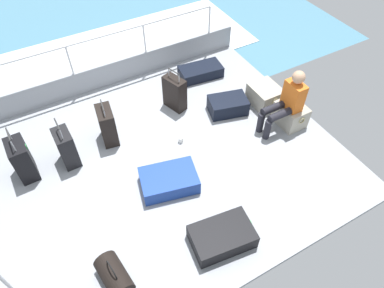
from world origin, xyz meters
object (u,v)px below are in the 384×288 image
cargo_crate_1 (290,114)px  suitcase_1 (175,93)px  suitcase_4 (66,148)px  paper_cup (181,140)px  cargo_crate_0 (265,95)px  suitcase_3 (107,125)px  suitcase_0 (169,180)px  suitcase_6 (201,72)px  duffel_bag (114,276)px  passenger_seated (286,101)px  suitcase_2 (222,236)px  suitcase_7 (22,160)px  suitcase_5 (228,105)px

cargo_crate_1 → suitcase_1: (-1.31, -1.49, 0.12)m
suitcase_4 → paper_cup: 1.75m
cargo_crate_0 → suitcase_3: (-0.51, -2.71, 0.13)m
suitcase_0 → cargo_crate_1: bearing=94.1°
suitcase_6 → duffel_bag: bearing=-44.5°
passenger_seated → suitcase_1: size_ratio=1.39×
cargo_crate_1 → suitcase_1: bearing=-131.2°
suitcase_1 → suitcase_2: (2.59, -0.68, -0.18)m
duffel_bag → suitcase_7: bearing=-165.8°
cargo_crate_0 → suitcase_1: suitcase_1 is taller
suitcase_0 → duffel_bag: bearing=-52.0°
cargo_crate_1 → suitcase_7: bearing=-104.5°
passenger_seated → suitcase_0: size_ratio=1.19×
suitcase_4 → suitcase_7: 0.62m
suitcase_1 → suitcase_3: 1.30m
suitcase_3 → suitcase_7: suitcase_7 is taller
paper_cup → cargo_crate_0: bearing=93.4°
suitcase_2 → duffel_bag: 1.39m
suitcase_5 → suitcase_6: size_ratio=0.86×
duffel_bag → paper_cup: (-1.60, 1.73, -0.10)m
suitcase_5 → suitcase_2: bearing=-34.9°
suitcase_6 → suitcase_7: bearing=-77.1°
suitcase_6 → suitcase_3: bearing=-71.4°
cargo_crate_1 → suitcase_7: size_ratio=0.62×
suitcase_0 → passenger_seated: bearing=94.4°
suitcase_6 → suitcase_1: bearing=-57.3°
suitcase_2 → duffel_bag: (-0.19, -1.37, 0.03)m
suitcase_3 → cargo_crate_1: bearing=67.9°
cargo_crate_1 → suitcase_3: (-1.13, -2.78, 0.12)m
suitcase_7 → paper_cup: (0.55, 2.28, -0.27)m
cargo_crate_0 → suitcase_3: suitcase_3 is taller
suitcase_2 → suitcase_6: size_ratio=0.99×
suitcase_6 → suitcase_2: bearing=-25.8°
suitcase_0 → suitcase_4: size_ratio=1.10×
duffel_bag → cargo_crate_0: bearing=116.1°
suitcase_3 → paper_cup: bearing=57.4°
cargo_crate_0 → suitcase_2: cargo_crate_0 is taller
suitcase_2 → suitcase_6: (-3.12, 1.51, -0.01)m
suitcase_1 → suitcase_5: size_ratio=1.05×
suitcase_6 → duffel_bag: (2.94, -2.89, 0.04)m
cargo_crate_0 → suitcase_7: 4.05m
cargo_crate_1 → suitcase_1: suitcase_1 is taller
suitcase_3 → suitcase_6: size_ratio=0.87×
cargo_crate_1 → suitcase_5: 1.06m
cargo_crate_0 → passenger_seated: passenger_seated is taller
suitcase_0 → paper_cup: bearing=140.8°
cargo_crate_0 → suitcase_4: size_ratio=0.69×
suitcase_2 → suitcase_7: 3.03m
suitcase_0 → suitcase_2: bearing=9.8°
suitcase_4 → passenger_seated: bearing=73.4°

